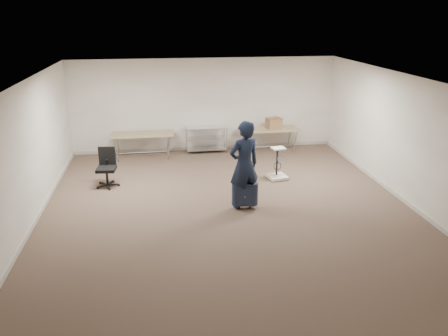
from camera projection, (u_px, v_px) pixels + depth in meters
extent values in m
plane|color=#4F3B30|center=(228.00, 209.00, 9.55)|extent=(9.00, 9.00, 0.00)
plane|color=beige|center=(205.00, 105.00, 13.26)|extent=(8.00, 0.00, 8.00)
plane|color=beige|center=(292.00, 264.00, 4.89)|extent=(8.00, 0.00, 8.00)
plane|color=beige|center=(26.00, 157.00, 8.51)|extent=(0.00, 9.00, 9.00)
plane|color=beige|center=(407.00, 140.00, 9.64)|extent=(0.00, 9.00, 9.00)
plane|color=white|center=(228.00, 80.00, 8.60)|extent=(8.00, 8.00, 0.00)
cube|color=#BCB5A9|center=(205.00, 148.00, 13.71)|extent=(8.00, 0.02, 0.10)
cube|color=#BCB5A9|center=(37.00, 219.00, 8.96)|extent=(0.02, 9.00, 0.10)
cube|color=#BCB5A9|center=(398.00, 196.00, 10.10)|extent=(0.02, 9.00, 0.10)
cube|color=#9F8661|center=(142.00, 134.00, 12.71)|extent=(1.80, 0.75, 0.03)
cylinder|color=gray|center=(143.00, 152.00, 12.90)|extent=(1.50, 0.02, 0.02)
cylinder|color=gray|center=(116.00, 150.00, 12.45)|extent=(0.13, 0.04, 0.69)
cylinder|color=gray|center=(169.00, 148.00, 12.66)|extent=(0.13, 0.04, 0.69)
cylinder|color=gray|center=(118.00, 144.00, 13.01)|extent=(0.13, 0.04, 0.69)
cylinder|color=gray|center=(168.00, 142.00, 13.22)|extent=(0.13, 0.04, 0.69)
cube|color=#9F8661|center=(269.00, 129.00, 13.25)|extent=(1.80, 0.75, 0.03)
cylinder|color=gray|center=(268.00, 147.00, 13.44)|extent=(1.50, 0.02, 0.02)
cylinder|color=gray|center=(247.00, 144.00, 12.99)|extent=(0.13, 0.04, 0.69)
cylinder|color=gray|center=(295.00, 142.00, 13.20)|extent=(0.13, 0.04, 0.69)
cylinder|color=gray|center=(243.00, 139.00, 13.55)|extent=(0.13, 0.04, 0.69)
cylinder|color=gray|center=(289.00, 137.00, 13.76)|extent=(0.13, 0.04, 0.69)
cylinder|color=silver|center=(187.00, 142.00, 13.03)|extent=(0.02, 0.02, 0.80)
cylinder|color=silver|center=(227.00, 141.00, 13.20)|extent=(0.02, 0.02, 0.80)
cylinder|color=silver|center=(186.00, 138.00, 13.45)|extent=(0.02, 0.02, 0.80)
cylinder|color=silver|center=(224.00, 137.00, 13.62)|extent=(0.02, 0.02, 0.80)
cube|color=silver|center=(206.00, 149.00, 13.42)|extent=(1.20, 0.45, 0.02)
cube|color=silver|center=(206.00, 138.00, 13.30)|extent=(1.20, 0.45, 0.02)
cube|color=silver|center=(206.00, 127.00, 13.19)|extent=(1.20, 0.45, 0.01)
imported|color=black|center=(244.00, 165.00, 9.35)|extent=(0.82, 0.67, 1.95)
cube|color=black|center=(245.00, 194.00, 9.47)|extent=(0.39, 0.26, 0.50)
cube|color=black|center=(245.00, 205.00, 9.57)|extent=(0.34, 0.19, 0.03)
cylinder|color=black|center=(239.00, 207.00, 9.57)|extent=(0.03, 0.07, 0.07)
cylinder|color=black|center=(250.00, 207.00, 9.57)|extent=(0.03, 0.07, 0.07)
torus|color=black|center=(245.00, 182.00, 9.37)|extent=(0.16, 0.04, 0.16)
cube|color=#F14A0C|center=(245.00, 174.00, 9.33)|extent=(0.03, 0.01, 0.38)
cylinder|color=black|center=(108.00, 185.00, 10.79)|extent=(0.58, 0.58, 0.09)
cylinder|color=black|center=(107.00, 177.00, 10.72)|extent=(0.06, 0.06, 0.39)
cube|color=black|center=(106.00, 169.00, 10.65)|extent=(0.49, 0.49, 0.08)
cube|color=black|center=(107.00, 156.00, 10.76)|extent=(0.41, 0.10, 0.46)
cube|color=beige|center=(277.00, 177.00, 11.26)|extent=(0.53, 0.53, 0.07)
cylinder|color=black|center=(272.00, 181.00, 11.08)|extent=(0.05, 0.05, 0.04)
cylinder|color=black|center=(277.00, 161.00, 11.17)|extent=(0.05, 0.05, 0.73)
cube|color=beige|center=(278.00, 148.00, 11.01)|extent=(0.36, 0.33, 0.04)
torus|color=#2355B0|center=(280.00, 159.00, 11.04)|extent=(0.25, 0.13, 0.23)
cube|color=brown|center=(274.00, 123.00, 13.21)|extent=(0.50, 0.42, 0.32)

